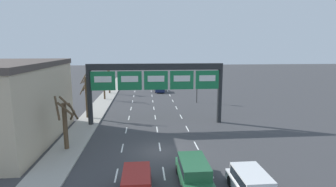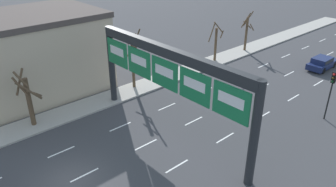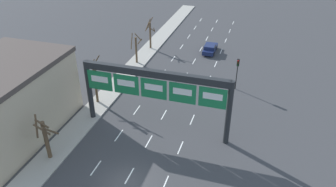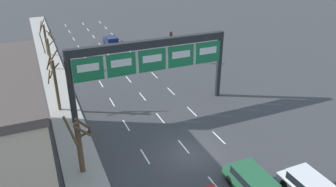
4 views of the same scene
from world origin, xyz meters
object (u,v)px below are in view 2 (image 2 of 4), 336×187
Objects in this scene: tree_bare_closest at (28,97)px; tree_bare_third at (247,31)px; tree_bare_second at (133,59)px; car_navy at (322,63)px; traffic_light_near_gantry at (332,86)px; tree_bare_furthest at (216,41)px; sign_gantry at (167,70)px.

tree_bare_third is (-0.01, 27.84, 0.06)m from tree_bare_closest.
car_navy is at bearing 61.93° from tree_bare_second.
car_navy is 12.25m from traffic_light_near_gantry.
car_navy is 9.85m from tree_bare_third.
traffic_light_near_gantry is 15.42m from tree_bare_furthest.
tree_bare_closest is at bearing -87.23° from tree_bare_second.
tree_bare_third is at bearing 90.01° from tree_bare_closest.
tree_bare_second is 17.50m from tree_bare_third.
tree_bare_third reaches higher than tree_bare_closest.
sign_gantry reaches higher than car_navy.
traffic_light_near_gantry is at bearing -13.32° from tree_bare_furthest.
car_navy is 1.04× the size of traffic_light_near_gantry.
sign_gantry is 3.17× the size of tree_bare_furthest.
tree_bare_second is 1.18× the size of tree_bare_third.
tree_bare_closest is 10.38m from tree_bare_second.
traffic_light_near_gantry is at bearing 58.14° from sign_gantry.
tree_bare_second is at bearing -92.04° from tree_bare_furthest.
tree_bare_furthest is at bearing 87.96° from tree_bare_second.
car_navy is 12.17m from tree_bare_furthest.
sign_gantry is 22.27m from tree_bare_third.
sign_gantry is at bearing -94.20° from car_navy.
tree_bare_furthest is (-0.09, 21.98, -0.15)m from tree_bare_closest.
traffic_light_near_gantry is 0.71× the size of tree_bare_second.
tree_bare_second reaches higher than traffic_light_near_gantry.
tree_bare_furthest is at bearing 166.68° from traffic_light_near_gantry.
sign_gantry reaches higher than tree_bare_closest.
sign_gantry reaches higher than tree_bare_third.
sign_gantry is 17.05m from tree_bare_furthest.
tree_bare_third is (-9.56, -1.36, 1.94)m from car_navy.
tree_bare_furthest is (-15.00, 3.55, -0.54)m from traffic_light_near_gantry.
tree_bare_closest is 0.98× the size of tree_bare_furthest.
tree_bare_third is at bearing 111.04° from sign_gantry.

